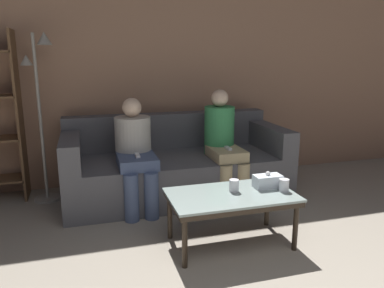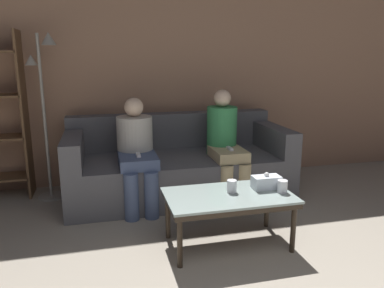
{
  "view_description": "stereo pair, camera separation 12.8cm",
  "coord_description": "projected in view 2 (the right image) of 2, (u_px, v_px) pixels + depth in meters",
  "views": [
    {
      "loc": [
        -0.9,
        -0.66,
        1.44
      ],
      "look_at": [
        0.0,
        2.41,
        0.69
      ],
      "focal_mm": 35.0,
      "sensor_mm": 36.0,
      "label": 1
    },
    {
      "loc": [
        -0.77,
        -0.7,
        1.44
      ],
      "look_at": [
        0.0,
        2.41,
        0.69
      ],
      "focal_mm": 35.0,
      "sensor_mm": 36.0,
      "label": 2
    }
  ],
  "objects": [
    {
      "name": "seated_person_left_end",
      "position": [
        136.0,
        149.0,
        3.59
      ],
      "size": [
        0.35,
        0.7,
        1.05
      ],
      "color": "#47567A",
      "rests_on": "ground_plane"
    },
    {
      "name": "tissue_box",
      "position": [
        266.0,
        182.0,
        2.96
      ],
      "size": [
        0.22,
        0.12,
        0.13
      ],
      "color": "silver",
      "rests_on": "coffee_table"
    },
    {
      "name": "seated_person_mid_left",
      "position": [
        225.0,
        142.0,
        3.8
      ],
      "size": [
        0.31,
        0.65,
        1.11
      ],
      "color": "tan",
      "rests_on": "ground_plane"
    },
    {
      "name": "wall_back",
      "position": [
        167.0,
        69.0,
        4.28
      ],
      "size": [
        12.0,
        0.06,
        2.6
      ],
      "color": "#9E755B",
      "rests_on": "ground_plane"
    },
    {
      "name": "coffee_table",
      "position": [
        229.0,
        200.0,
        2.85
      ],
      "size": [
        0.96,
        0.55,
        0.42
      ],
      "color": "#8C9E99",
      "rests_on": "ground_plane"
    },
    {
      "name": "standing_lamp",
      "position": [
        45.0,
        100.0,
        3.69
      ],
      "size": [
        0.31,
        0.26,
        1.66
      ],
      "color": "gray",
      "rests_on": "ground_plane"
    },
    {
      "name": "couch",
      "position": [
        178.0,
        166.0,
        3.97
      ],
      "size": [
        2.26,
        1.0,
        0.82
      ],
      "color": "#515156",
      "rests_on": "ground_plane"
    },
    {
      "name": "cup_near_left",
      "position": [
        282.0,
        186.0,
        2.87
      ],
      "size": [
        0.08,
        0.08,
        0.1
      ],
      "color": "silver",
      "rests_on": "coffee_table"
    },
    {
      "name": "cup_near_right",
      "position": [
        232.0,
        186.0,
        2.87
      ],
      "size": [
        0.07,
        0.07,
        0.1
      ],
      "color": "silver",
      "rests_on": "coffee_table"
    }
  ]
}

